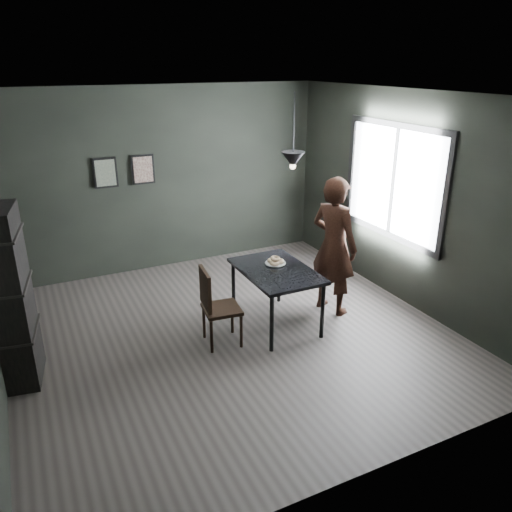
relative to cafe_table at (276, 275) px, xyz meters
name	(u,v)px	position (x,y,z in m)	size (l,w,h in m)	color
ground	(232,334)	(-0.60, 0.00, -0.67)	(5.00, 5.00, 0.00)	#383331
back_wall	(166,180)	(-0.60, 2.50, 0.73)	(5.00, 0.10, 2.80)	black
ceiling	(227,94)	(-0.60, 0.00, 2.13)	(5.00, 5.00, 0.02)	silver
window_assembly	(393,182)	(1.87, 0.20, 0.93)	(0.04, 1.96, 1.56)	white
cafe_table	(276,275)	(0.00, 0.00, 0.00)	(0.80, 1.20, 0.75)	black
white_plate	(275,264)	(0.07, 0.15, 0.08)	(0.23, 0.23, 0.01)	white
donut_pile	(275,261)	(0.07, 0.15, 0.12)	(0.21, 0.21, 0.10)	#F6E2BF
woman	(334,246)	(0.85, 0.02, 0.23)	(0.66, 0.43, 1.81)	black
wood_chair	(214,302)	(-0.86, -0.11, -0.13)	(0.45, 0.45, 0.95)	black
shelf_unit	(10,299)	(-2.92, 0.14, 0.26)	(0.35, 0.62, 1.86)	black
pendant_lamp	(293,159)	(0.25, 0.10, 1.38)	(0.28, 0.28, 0.86)	black
framed_print_left	(105,173)	(-1.50, 2.47, 0.93)	(0.34, 0.04, 0.44)	black
framed_print_right	(143,169)	(-0.95, 2.47, 0.93)	(0.34, 0.04, 0.44)	black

